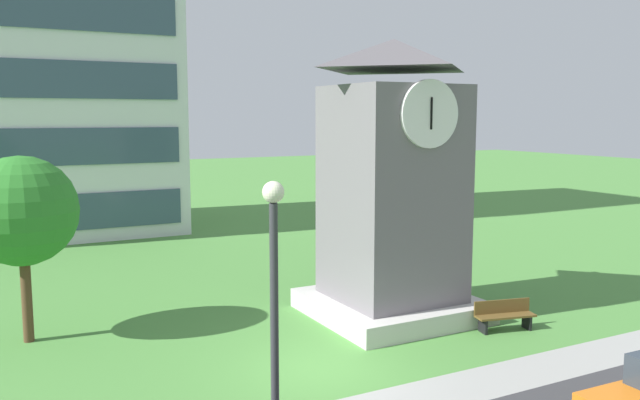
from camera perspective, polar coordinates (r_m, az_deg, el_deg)
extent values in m
plane|color=#4C893D|center=(16.82, 0.41, -14.55)|extent=(160.00, 160.00, 0.00)
cube|color=#384C60|center=(34.03, -22.82, -1.15)|extent=(13.25, 0.10, 1.80)
cube|color=#384C60|center=(33.74, -23.09, 4.24)|extent=(13.25, 0.10, 1.80)
cube|color=#384C60|center=(33.76, -23.37, 9.66)|extent=(13.25, 0.10, 1.80)
cube|color=#384C60|center=(34.07, -23.65, 15.04)|extent=(13.25, 0.10, 1.80)
cube|color=slate|center=(20.45, 6.27, -0.24)|extent=(3.51, 3.51, 7.18)
cube|color=beige|center=(21.13, 6.14, -9.12)|extent=(4.74, 4.74, 0.60)
pyramid|color=#555155|center=(20.36, 6.45, 12.45)|extent=(3.87, 3.87, 0.92)
cylinder|color=white|center=(18.80, 9.51, 7.39)|extent=(1.93, 0.12, 1.93)
cylinder|color=white|center=(21.35, 10.45, 7.35)|extent=(0.12, 1.93, 1.93)
cube|color=black|center=(18.75, 9.66, 7.92)|extent=(0.04, 0.08, 0.58)
cube|color=black|center=(18.74, 9.66, 7.39)|extent=(0.06, 0.06, 0.87)
cube|color=brown|center=(20.23, 15.81, -9.67)|extent=(1.86, 0.88, 0.06)
cube|color=brown|center=(20.35, 15.52, -8.89)|extent=(1.76, 0.46, 0.40)
cube|color=black|center=(19.95, 13.98, -10.52)|extent=(0.18, 0.44, 0.45)
cube|color=black|center=(20.66, 17.54, -10.03)|extent=(0.18, 0.44, 0.45)
cylinder|color=#333338|center=(11.15, -3.96, -12.78)|extent=(0.14, 0.14, 4.87)
sphere|color=#F2EFCC|center=(10.54, -4.09, 0.69)|extent=(0.36, 0.36, 0.36)
cylinder|color=#513823|center=(20.10, -24.13, -7.58)|extent=(0.28, 0.28, 2.64)
sphere|color=#2A7927|center=(19.65, -24.49, -0.86)|extent=(3.02, 3.02, 3.02)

